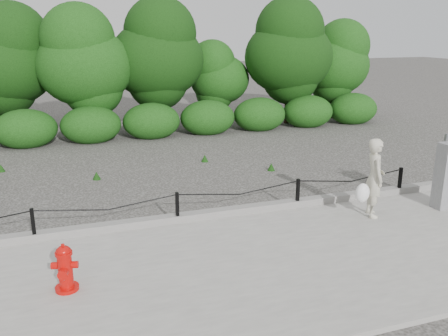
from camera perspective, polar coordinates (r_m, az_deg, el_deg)
ground at (r=9.02m, az=-5.57°, el=-7.03°), size 90.00×90.00×0.00m
sidewalk at (r=7.26m, az=-1.74°, el=-12.71°), size 14.00×4.00×0.08m
curb at (r=9.00m, az=-5.67°, el=-6.03°), size 14.00×0.22×0.14m
chain_barrier at (r=8.85m, az=-5.65°, el=-4.32°), size 10.06×0.06×0.60m
treeline at (r=17.11m, az=-12.85°, el=12.57°), size 20.33×3.68×4.65m
fire_hydrant at (r=7.00m, az=-18.58°, el=-11.39°), size 0.39×0.40×0.69m
pedestrian at (r=9.46m, az=17.56°, el=-1.23°), size 0.75×0.65×1.53m
utility_cabinet at (r=10.49m, az=25.39°, el=-0.81°), size 0.52×0.37×1.49m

